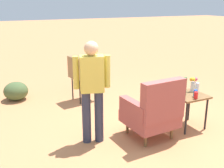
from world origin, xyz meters
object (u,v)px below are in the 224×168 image
Objects in this scene: side_table at (189,99)px; soda_can_blue at (195,93)px; tv_on_stand at (84,67)px; soda_can_red at (196,95)px; armchair at (154,110)px; flower_vase at (193,84)px; bottle_wine_green at (184,86)px; bottle_short_clear at (197,88)px; person_standing at (92,86)px.

soda_can_blue reaches higher than side_table.
soda_can_red is at bearing 115.52° from tv_on_stand.
armchair is 1.04m from flower_vase.
bottle_wine_green is at bearing -170.33° from armchair.
bottle_short_clear is at bearing 171.63° from bottle_wine_green.
soda_can_blue is at bearing 96.54° from side_table.
tv_on_stand is 2.57m from soda_can_blue.
armchair is 0.81m from side_table.
armchair is at bearing 12.24° from flower_vase.
bottle_short_clear is (-1.89, 0.26, -0.22)m from person_standing.
bottle_short_clear is (-0.15, 0.02, 0.19)m from side_table.
bottle_short_clear is (-0.96, -0.08, 0.22)m from armchair.
armchair is at bearing -9.02° from soda_can_red.
side_table is at bearing 32.81° from flower_vase.
soda_can_red is (-0.05, 0.24, -0.10)m from bottle_wine_green.
bottle_wine_green is 0.22m from soda_can_blue.
side_table is 0.20m from soda_can_blue.
person_standing reaches higher than armchair.
soda_can_red is at bearing 55.82° from flower_vase.
side_table is 5.08× the size of soda_can_blue.
bottle_short_clear is at bearing -135.27° from soda_can_red.
bottle_short_clear is 0.19m from soda_can_blue.
side_table is at bearing -102.91° from soda_can_red.
flower_vase is at bearing -147.19° from side_table.
tv_on_stand is 2.44m from flower_vase.
soda_can_red is (0.07, 0.09, 0.00)m from soda_can_blue.
person_standing is (1.74, -0.24, 0.41)m from side_table.
person_standing is at bearing 73.65° from tv_on_stand.
flower_vase is (-0.18, -0.11, 0.24)m from side_table.
soda_can_blue is at bearing -127.61° from soda_can_red.
bottle_wine_green is at bearing 172.38° from person_standing.
bottle_wine_green reaches higher than side_table.
person_standing is 13.44× the size of soda_can_red.
soda_can_red is (-0.76, 0.12, 0.18)m from armchair.
bottle_wine_green is 1.21× the size of flower_vase.
tv_on_stand is 0.63× the size of person_standing.
bottle_wine_green is at bearing 18.50° from flower_vase.
bottle_wine_green is 0.27m from bottle_short_clear.
person_standing is 1.77m from soda_can_red.
side_table is at bearing 118.81° from tv_on_stand.
soda_can_blue is (-0.82, 0.03, 0.18)m from armchair.
tv_on_stand is 2.38m from bottle_wine_green.
tv_on_stand is at bearing -58.34° from bottle_short_clear.
tv_on_stand is 5.15× the size of bottle_short_clear.
armchair reaches higher than soda_can_blue.
side_table is 3.10× the size of bottle_short_clear.
bottle_short_clear reaches higher than soda_can_red.
bottle_wine_green is at bearing -8.37° from bottle_short_clear.
flower_vase is at bearing 176.24° from person_standing.
side_table is at bearing -83.46° from soda_can_blue.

